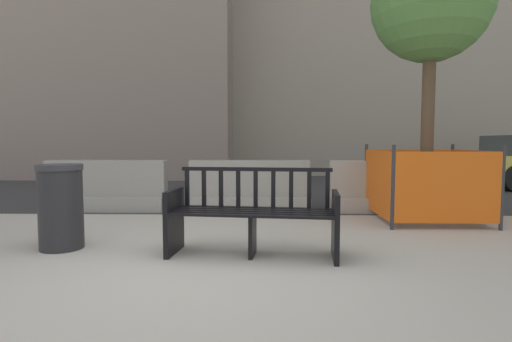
% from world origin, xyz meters
% --- Properties ---
extents(ground_plane, '(200.00, 200.00, 0.00)m').
position_xyz_m(ground_plane, '(0.00, 0.00, 0.00)').
color(ground_plane, '#ADA89E').
extents(street_asphalt, '(120.00, 12.00, 0.01)m').
position_xyz_m(street_asphalt, '(0.00, 8.70, 0.00)').
color(street_asphalt, '#333335').
rests_on(street_asphalt, ground).
extents(street_bench, '(1.74, 0.70, 0.88)m').
position_xyz_m(street_bench, '(0.47, 0.46, 0.40)').
color(street_bench, black).
rests_on(street_bench, ground).
extents(jersey_barrier_centre, '(2.02, 0.75, 0.84)m').
position_xyz_m(jersey_barrier_centre, '(0.33, 3.17, 0.34)').
color(jersey_barrier_centre, gray).
rests_on(jersey_barrier_centre, ground).
extents(jersey_barrier_left, '(2.01, 0.70, 0.84)m').
position_xyz_m(jersey_barrier_left, '(-2.08, 3.14, 0.34)').
color(jersey_barrier_left, gray).
rests_on(jersey_barrier_left, ground).
extents(jersey_barrier_right, '(2.02, 0.74, 0.84)m').
position_xyz_m(jersey_barrier_right, '(2.67, 3.12, 0.34)').
color(jersey_barrier_right, '#9E998E').
rests_on(jersey_barrier_right, ground).
extents(street_tree, '(1.69, 1.69, 3.98)m').
position_xyz_m(street_tree, '(2.96, 2.37, 3.11)').
color(street_tree, brown).
rests_on(street_tree, ground).
extents(construction_fence, '(1.46, 1.46, 1.11)m').
position_xyz_m(construction_fence, '(2.96, 2.37, 0.56)').
color(construction_fence, '#2D2D33').
rests_on(construction_fence, ground).
extents(trash_bin, '(0.47, 0.47, 0.91)m').
position_xyz_m(trash_bin, '(-1.60, 0.66, 0.46)').
color(trash_bin, '#232326').
rests_on(trash_bin, ground).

